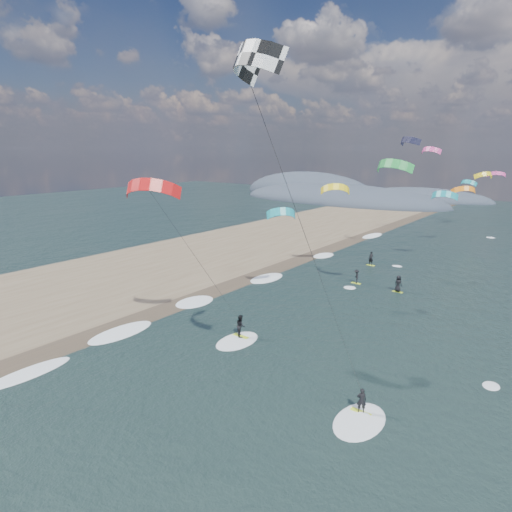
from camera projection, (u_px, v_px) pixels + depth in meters
The scene contains 9 objects.
ground at pixel (142, 414), 24.99m from camera, with size 260.00×260.00×0.00m, color black.
sand_strip at pixel (81, 289), 47.02m from camera, with size 26.00×240.00×0.00m, color brown.
wet_sand_strip at pixel (150, 315), 39.81m from camera, with size 3.00×240.00×0.00m, color #382D23.
coastal_hills at pixel (336, 198), 133.98m from camera, with size 80.00×41.00×15.00m.
kitesurfer_near_a at pixel (272, 153), 19.64m from camera, with size 7.63×9.09×19.83m.
kitesurfer_near_b at pixel (176, 234), 31.16m from camera, with size 7.30×9.01×13.69m.
far_kitesurfers at pixel (375, 275), 49.45m from camera, with size 7.90×9.22×1.86m.
bg_kite_field at pixel (440, 174), 64.66m from camera, with size 12.40×75.73×8.86m.
shoreline_surf at pixel (196, 304), 42.70m from camera, with size 2.40×79.40×0.11m.
Camera 1 is at (18.84, -13.09, 15.09)m, focal length 30.00 mm.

